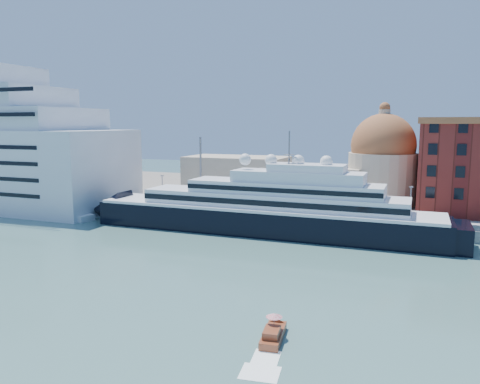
% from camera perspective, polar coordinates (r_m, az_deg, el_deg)
% --- Properties ---
extents(ground, '(400.00, 400.00, 0.00)m').
position_cam_1_polar(ground, '(82.70, -2.20, -8.38)').
color(ground, '#3A6563').
rests_on(ground, ground).
extents(quay, '(180.00, 10.00, 2.50)m').
position_cam_1_polar(quay, '(113.49, 4.62, -3.14)').
color(quay, gray).
rests_on(quay, ground).
extents(land, '(260.00, 72.00, 2.00)m').
position_cam_1_polar(land, '(152.71, 9.00, -0.35)').
color(land, slate).
rests_on(land, ground).
extents(quay_fence, '(180.00, 0.10, 1.20)m').
position_cam_1_polar(quay_fence, '(108.90, 3.95, -2.63)').
color(quay_fence, slate).
rests_on(quay_fence, quay).
extents(superyacht, '(87.06, 12.07, 26.02)m').
position_cam_1_polar(superyacht, '(103.43, 1.44, -2.42)').
color(superyacht, black).
rests_on(superyacht, ground).
extents(service_barge, '(13.52, 6.89, 2.90)m').
position_cam_1_polar(service_barge, '(125.06, -19.79, -2.74)').
color(service_barge, white).
rests_on(service_barge, ground).
extents(water_taxi, '(2.86, 6.49, 2.98)m').
position_cam_1_polar(water_taxi, '(54.19, 4.04, -16.87)').
color(water_taxi, brown).
rests_on(water_taxi, ground).
extents(church, '(66.00, 18.00, 25.50)m').
position_cam_1_polar(church, '(133.42, 10.21, 2.67)').
color(church, beige).
rests_on(church, land).
extents(lamp_posts, '(120.80, 2.40, 18.00)m').
position_cam_1_polar(lamp_posts, '(114.70, -1.66, 1.35)').
color(lamp_posts, slate).
rests_on(lamp_posts, quay).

